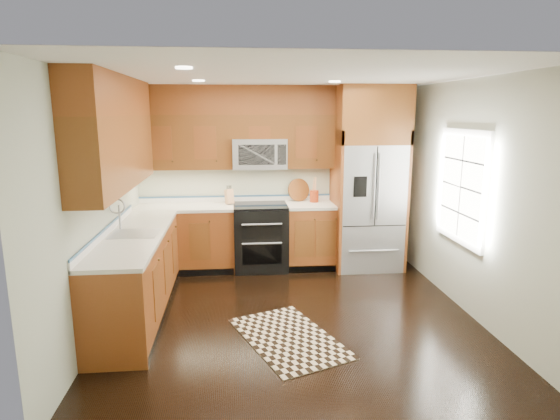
{
  "coord_description": "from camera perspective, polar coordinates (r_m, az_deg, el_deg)",
  "views": [
    {
      "loc": [
        -0.6,
        -4.85,
        2.23
      ],
      "look_at": [
        -0.07,
        0.6,
        1.09
      ],
      "focal_mm": 30.0,
      "sensor_mm": 36.0,
      "label": 1
    }
  ],
  "objects": [
    {
      "name": "ground",
      "position": [
        5.37,
        1.41,
        -12.75
      ],
      "size": [
        4.0,
        4.0,
        0.0
      ],
      "primitive_type": "plane",
      "color": "black",
      "rests_on": "ground"
    },
    {
      "name": "wall_back",
      "position": [
        6.94,
        -0.52,
        4.09
      ],
      "size": [
        4.0,
        0.02,
        2.6
      ],
      "primitive_type": "cube",
      "color": "#B0B6A4",
      "rests_on": "ground"
    },
    {
      "name": "wall_left",
      "position": [
        5.13,
        -21.26,
        0.53
      ],
      "size": [
        0.02,
        4.0,
        2.6
      ],
      "primitive_type": "cube",
      "color": "#B0B6A4",
      "rests_on": "ground"
    },
    {
      "name": "wall_right",
      "position": [
        5.58,
        22.34,
        1.29
      ],
      "size": [
        0.02,
        4.0,
        2.6
      ],
      "primitive_type": "cube",
      "color": "#B0B6A4",
      "rests_on": "ground"
    },
    {
      "name": "window",
      "position": [
        5.73,
        21.3,
        2.64
      ],
      "size": [
        0.04,
        1.1,
        1.3
      ],
      "color": "white",
      "rests_on": "ground"
    },
    {
      "name": "base_cabinets",
      "position": [
        6.05,
        -11.33,
        -5.56
      ],
      "size": [
        2.85,
        3.0,
        0.9
      ],
      "color": "brown",
      "rests_on": "ground"
    },
    {
      "name": "countertop",
      "position": [
        6.03,
        -10.05,
        -0.95
      ],
      "size": [
        2.86,
        3.01,
        0.04
      ],
      "color": "silver",
      "rests_on": "base_cabinets"
    },
    {
      "name": "upper_cabinets",
      "position": [
        5.97,
        -10.98,
        9.6
      ],
      "size": [
        2.85,
        3.0,
        1.15
      ],
      "color": "brown",
      "rests_on": "ground"
    },
    {
      "name": "range",
      "position": [
        6.76,
        -2.37,
        -3.32
      ],
      "size": [
        0.76,
        0.67,
        0.95
      ],
      "color": "black",
      "rests_on": "ground"
    },
    {
      "name": "microwave",
      "position": [
        6.68,
        -2.53,
        6.88
      ],
      "size": [
        0.76,
        0.4,
        0.42
      ],
      "color": "#B2B2B7",
      "rests_on": "ground"
    },
    {
      "name": "refrigerator",
      "position": [
        6.81,
        10.74,
        3.77
      ],
      "size": [
        0.98,
        0.75,
        2.6
      ],
      "color": "#B2B2B7",
      "rests_on": "ground"
    },
    {
      "name": "sink_faucet",
      "position": [
        5.35,
        -17.64,
        -2.16
      ],
      "size": [
        0.54,
        0.44,
        0.37
      ],
      "color": "#B2B2B7",
      "rests_on": "countertop"
    },
    {
      "name": "rug",
      "position": [
        4.89,
        1.05,
        -15.3
      ],
      "size": [
        1.22,
        1.52,
        0.01
      ],
      "primitive_type": "cube",
      "rotation": [
        0.0,
        0.0,
        0.37
      ],
      "color": "black",
      "rests_on": "ground"
    },
    {
      "name": "knife_block",
      "position": [
        6.77,
        -6.21,
        1.67
      ],
      "size": [
        0.13,
        0.16,
        0.27
      ],
      "color": "tan",
      "rests_on": "countertop"
    },
    {
      "name": "utensil_crock",
      "position": [
        6.88,
        4.2,
        2.01
      ],
      "size": [
        0.14,
        0.14,
        0.36
      ],
      "color": "#9D3213",
      "rests_on": "countertop"
    },
    {
      "name": "cutting_board",
      "position": [
        6.97,
        2.28,
        1.21
      ],
      "size": [
        0.43,
        0.43,
        0.02
      ],
      "primitive_type": "cylinder",
      "rotation": [
        0.0,
        0.0,
        0.32
      ],
      "color": "brown",
      "rests_on": "countertop"
    }
  ]
}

